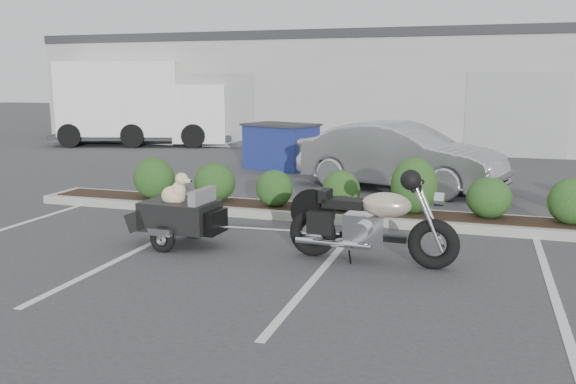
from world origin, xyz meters
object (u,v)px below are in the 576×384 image
(motorcycle, at_px, (370,224))
(pet_trailer, at_px, (179,214))
(delivery_truck, at_px, (144,105))
(sedan, at_px, (400,156))
(dumpster, at_px, (281,146))

(motorcycle, bearing_deg, pet_trailer, -176.79)
(pet_trailer, bearing_deg, delivery_truck, 126.30)
(sedan, relative_size, dumpster, 2.05)
(motorcycle, bearing_deg, sedan, 97.22)
(pet_trailer, distance_m, dumpster, 7.84)
(motorcycle, relative_size, pet_trailer, 1.25)
(dumpster, height_order, delivery_truck, delivery_truck)
(motorcycle, distance_m, sedan, 5.57)
(motorcycle, distance_m, delivery_truck, 16.04)
(pet_trailer, height_order, sedan, sedan)
(sedan, bearing_deg, dumpster, 73.81)
(motorcycle, height_order, delivery_truck, delivery_truck)
(motorcycle, relative_size, sedan, 0.51)
(delivery_truck, bearing_deg, motorcycle, -64.62)
(pet_trailer, relative_size, dumpster, 0.84)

